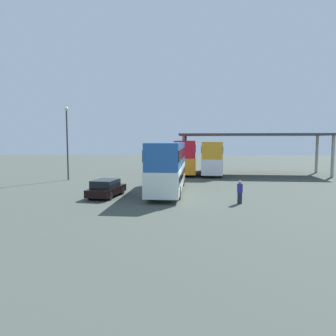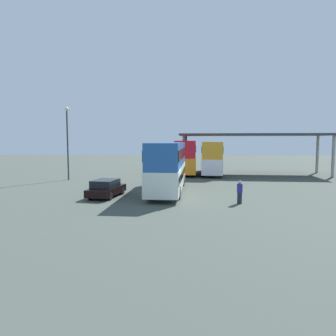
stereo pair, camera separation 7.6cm
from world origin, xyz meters
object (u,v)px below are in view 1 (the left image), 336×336
Objects in this scene: double_decker_mid_row at (211,157)px; parked_hatchback at (106,188)px; lamppost_tall at (67,134)px; double_decker_main at (168,165)px; pedestrian_waiting at (240,192)px; double_decker_near_canopy at (183,155)px.

parked_hatchback is at bearing 154.75° from double_decker_mid_row.
parked_hatchback is 0.53× the size of lamppost_tall.
double_decker_main is 7.17× the size of pedestrian_waiting.
parked_hatchback is (-4.62, -2.88, -1.60)m from double_decker_main.
parked_hatchback is 0.37× the size of double_decker_near_canopy.
double_decker_near_canopy is 15.10m from lamppost_tall.
lamppost_tall is at bearing 119.95° from double_decker_near_canopy.
double_decker_mid_row reaches higher than double_decker_main.
pedestrian_waiting is at bearing -131.33° from double_decker_main.
double_decker_main is 5.67m from parked_hatchback.
double_decker_mid_row is at bearing 24.25° from pedestrian_waiting.
double_decker_mid_row is at bearing -17.04° from double_decker_main.
pedestrian_waiting is at bearing -170.90° from double_decker_near_canopy.
parked_hatchback is at bearing 101.60° from pedestrian_waiting.
lamppost_tall is at bearing 60.44° from double_decker_main.
lamppost_tall is 4.96× the size of pedestrian_waiting.
double_decker_near_canopy is (1.30, 14.96, 0.08)m from double_decker_main.
pedestrian_waiting is (0.20, -18.86, -1.48)m from double_decker_mid_row.
lamppost_tall reaches higher than pedestrian_waiting.
parked_hatchback is 0.41× the size of double_decker_mid_row.
double_decker_main is at bearing 164.82° from double_decker_mid_row.
double_decker_mid_row is (9.58, 16.78, 1.60)m from parked_hatchback.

